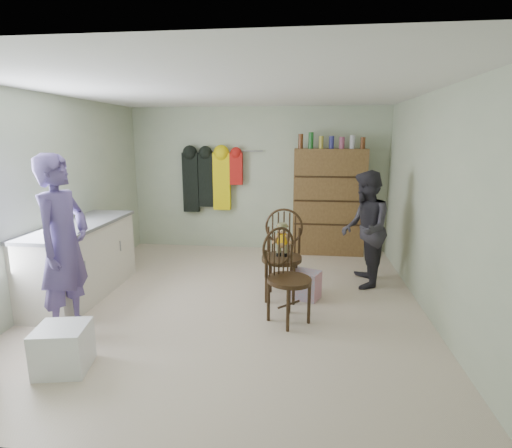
# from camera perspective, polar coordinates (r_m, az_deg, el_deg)

# --- Properties ---
(ground_plane) EXTENTS (5.00, 5.00, 0.00)m
(ground_plane) POSITION_cam_1_polar(r_m,az_deg,el_deg) (5.02, -3.17, -11.08)
(ground_plane) COLOR beige
(ground_plane) RESTS_ON ground
(room_walls) EXTENTS (5.00, 5.00, 5.00)m
(room_walls) POSITION_cam_1_polar(r_m,az_deg,el_deg) (5.14, -2.35, 7.72)
(room_walls) COLOR beige
(room_walls) RESTS_ON ground
(counter) EXTENTS (0.64, 1.86, 0.94)m
(counter) POSITION_cam_1_polar(r_m,az_deg,el_deg) (5.52, -23.66, -4.71)
(counter) COLOR silver
(counter) RESTS_ON ground
(plastic_tub) EXTENTS (0.49, 0.47, 0.40)m
(plastic_tub) POSITION_cam_1_polar(r_m,az_deg,el_deg) (3.99, -25.85, -15.68)
(plastic_tub) COLOR white
(plastic_tub) RESTS_ON ground
(chair_front) EXTENTS (0.52, 0.52, 1.12)m
(chair_front) POSITION_cam_1_polar(r_m,az_deg,el_deg) (4.98, 3.79, -3.49)
(chair_front) COLOR #322111
(chair_front) RESTS_ON ground
(chair_far) EXTENTS (0.65, 0.65, 1.04)m
(chair_far) POSITION_cam_1_polar(r_m,az_deg,el_deg) (4.36, 4.24, -6.89)
(chair_far) COLOR #322111
(chair_far) RESTS_ON ground
(striped_bag) EXTENTS (0.41, 0.37, 0.35)m
(striped_bag) POSITION_cam_1_polar(r_m,az_deg,el_deg) (5.10, 7.11, -8.61)
(striped_bag) COLOR #E57281
(striped_bag) RESTS_ON ground
(person_left) EXTENTS (0.48, 0.69, 1.84)m
(person_left) POSITION_cam_1_polar(r_m,az_deg,el_deg) (4.44, -25.77, -2.87)
(person_left) COLOR #584885
(person_left) RESTS_ON ground
(person_right) EXTENTS (0.63, 0.79, 1.57)m
(person_right) POSITION_cam_1_polar(r_m,az_deg,el_deg) (5.52, 15.28, -0.74)
(person_right) COLOR #2D2B33
(person_right) RESTS_ON ground
(dresser) EXTENTS (1.20, 0.39, 2.06)m
(dresser) POSITION_cam_1_polar(r_m,az_deg,el_deg) (6.92, 10.36, 3.18)
(dresser) COLOR brown
(dresser) RESTS_ON ground
(coat_rack) EXTENTS (1.42, 0.12, 1.09)m
(coat_rack) POSITION_cam_1_polar(r_m,az_deg,el_deg) (7.14, -6.55, 6.32)
(coat_rack) COLOR #99999E
(coat_rack) RESTS_ON ground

